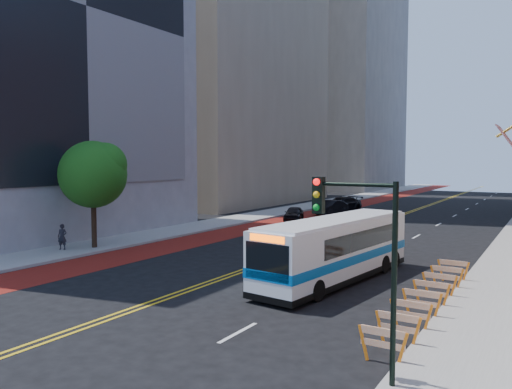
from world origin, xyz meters
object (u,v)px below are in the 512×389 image
at_px(street_tree, 94,172).
at_px(transit_bus, 337,248).
at_px(car_b, 330,207).
at_px(traffic_signal, 359,238).
at_px(pedestrian, 62,237).
at_px(car_c, 341,204).
at_px(car_a, 294,213).

height_order(street_tree, transit_bus, street_tree).
height_order(street_tree, car_b, street_tree).
relative_size(traffic_signal, pedestrian, 3.23).
height_order(traffic_signal, transit_bus, traffic_signal).
xyz_separation_m(street_tree, car_c, (4.68, 29.85, -4.11)).
distance_m(traffic_signal, car_a, 34.09).
bearing_deg(car_b, car_c, 102.29).
height_order(traffic_signal, car_c, traffic_signal).
bearing_deg(car_b, pedestrian, -91.60).
bearing_deg(car_a, pedestrian, -121.44).
xyz_separation_m(car_a, pedestrian, (-4.95, -21.60, 0.28)).
xyz_separation_m(transit_bus, car_b, (-11.33, 26.25, -0.81)).
xyz_separation_m(traffic_signal, pedestrian, (-21.72, 7.92, -2.79)).
relative_size(street_tree, car_b, 1.50).
bearing_deg(traffic_signal, street_tree, 155.18).
relative_size(car_a, pedestrian, 2.45).
relative_size(transit_bus, pedestrian, 6.97).
height_order(car_a, pedestrian, pedestrian).
height_order(car_b, pedestrian, pedestrian).
relative_size(street_tree, car_a, 1.74).
distance_m(street_tree, traffic_signal, 22.79).
height_order(car_c, pedestrian, pedestrian).
bearing_deg(car_a, street_tree, -119.54).
relative_size(car_b, pedestrian, 2.84).
distance_m(street_tree, car_c, 30.49).
distance_m(street_tree, transit_bus, 16.48).
height_order(street_tree, car_a, street_tree).
xyz_separation_m(street_tree, car_a, (3.88, 19.97, -4.25)).
relative_size(traffic_signal, car_b, 1.14).
distance_m(traffic_signal, transit_bus, 11.03).
relative_size(car_a, car_b, 0.86).
bearing_deg(pedestrian, street_tree, 31.57).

